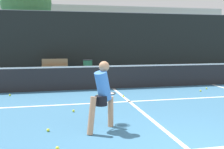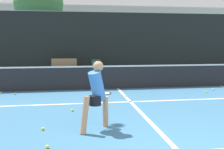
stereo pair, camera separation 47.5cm
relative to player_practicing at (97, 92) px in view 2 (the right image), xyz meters
name	(u,v)px [view 2 (the right image)]	position (x,y,z in m)	size (l,w,h in m)	color
court_service_line	(130,102)	(1.30, 2.44, -0.82)	(8.25, 0.10, 0.01)	white
court_center_mark	(136,108)	(1.30, 1.68, -0.82)	(0.10, 6.23, 0.01)	white
net	(118,76)	(1.30, 4.80, -0.31)	(11.09, 0.09, 1.07)	slate
fence_back	(100,42)	(1.30, 11.61, 1.07)	(24.00, 0.06, 3.80)	black
player_practicing	(97,92)	(0.00, 0.00, 0.00)	(0.87, 1.05, 1.50)	tan
tennis_ball_scattered_0	(213,89)	(4.94, 3.88, -0.79)	(0.07, 0.07, 0.07)	#D1E033
tennis_ball_scattered_2	(206,92)	(4.42, 3.46, -0.79)	(0.07, 0.07, 0.07)	#D1E033
tennis_ball_scattered_4	(43,129)	(-1.17, 0.11, -0.79)	(0.07, 0.07, 0.07)	#D1E033
tennis_ball_scattered_5	(126,96)	(1.29, 3.14, -0.79)	(0.07, 0.07, 0.07)	#D1E033
tennis_ball_scattered_6	(100,95)	(0.43, 3.42, -0.79)	(0.07, 0.07, 0.07)	#D1E033
tennis_ball_scattered_7	(15,94)	(-2.58, 4.15, -0.79)	(0.07, 0.07, 0.07)	#D1E033
tennis_ball_scattered_8	(47,147)	(-0.98, -0.91, -0.79)	(0.07, 0.07, 0.07)	#D1E033
tennis_ball_scattered_9	(72,110)	(-0.53, 1.56, -0.79)	(0.07, 0.07, 0.07)	#D1E033
courtside_bench	(64,65)	(-1.02, 10.67, -0.36)	(1.55, 0.45, 0.86)	olive
trash_bin	(96,66)	(0.94, 10.44, -0.42)	(0.59, 0.59, 0.80)	#28603D
parked_car	(103,59)	(1.88, 14.66, -0.26)	(1.74, 4.35, 1.34)	navy
tree_west	(39,3)	(-3.15, 17.09, 4.16)	(3.97, 3.97, 6.98)	brown
tree_mid	(106,31)	(2.76, 19.83, 2.03)	(2.81, 2.81, 3.35)	brown
building_far	(88,32)	(1.30, 25.23, 2.11)	(36.00, 2.40, 5.88)	beige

